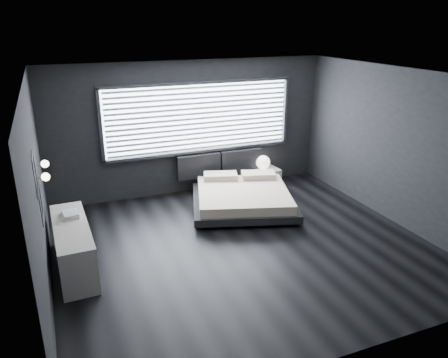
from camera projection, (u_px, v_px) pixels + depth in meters
name	position (u px, v px, depth m)	size (l,w,h in m)	color
room	(244.00, 166.00, 6.83)	(6.04, 6.00, 2.80)	black
window	(200.00, 118.00, 9.17)	(4.14, 0.09, 1.52)	white
headboard	(220.00, 163.00, 9.63)	(1.96, 0.16, 0.52)	black
sconce_near	(45.00, 177.00, 5.79)	(0.18, 0.11, 0.11)	silver
sconce_far	(45.00, 164.00, 6.31)	(0.18, 0.11, 0.11)	silver
wall_art_upper	(35.00, 174.00, 5.15)	(0.01, 0.48, 0.48)	#47474C
wall_art_lower	(41.00, 203.00, 5.53)	(0.01, 0.48, 0.48)	#47474C
bed	(243.00, 197.00, 8.69)	(2.45, 2.39, 0.51)	black
nightstand	(265.00, 176.00, 10.01)	(0.61, 0.50, 0.35)	silver
orb_lamp	(263.00, 162.00, 9.89)	(0.32, 0.32, 0.32)	white
dresser	(74.00, 246.00, 6.56)	(0.55, 1.79, 0.71)	silver
book_stack	(70.00, 214.00, 6.72)	(0.27, 0.35, 0.07)	silver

